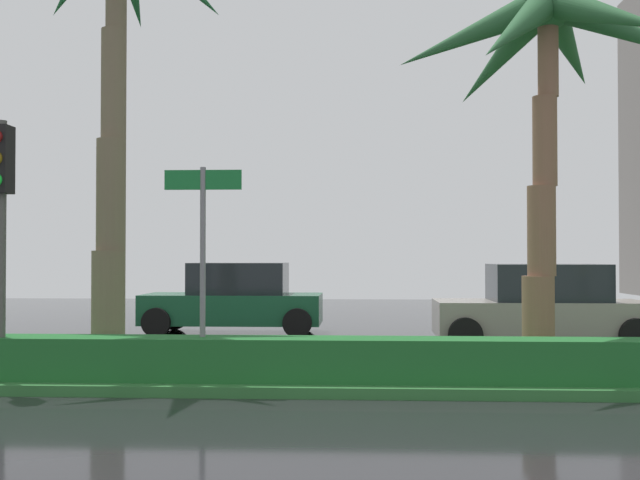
% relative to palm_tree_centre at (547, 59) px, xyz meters
% --- Properties ---
extents(ground_plane, '(90.00, 42.00, 0.10)m').
position_rel_palm_tree_centre_xyz_m(ground_plane, '(-3.41, 0.72, -5.07)').
color(ground_plane, black).
extents(median_strip, '(85.50, 4.00, 0.15)m').
position_rel_palm_tree_centre_xyz_m(median_strip, '(-3.41, -0.28, -4.95)').
color(median_strip, '#2D6B33').
rests_on(median_strip, ground_plane).
extents(median_hedge, '(76.50, 0.70, 0.60)m').
position_rel_palm_tree_centre_xyz_m(median_hedge, '(-3.41, -1.68, -4.57)').
color(median_hedge, '#1E6028').
rests_on(median_hedge, median_strip).
extents(palm_tree_centre, '(4.93, 4.55, 6.25)m').
position_rel_palm_tree_centre_xyz_m(palm_tree_centre, '(0.00, 0.00, 0.00)').
color(palm_tree_centre, brown).
rests_on(palm_tree_centre, median_strip).
extents(traffic_signal_median_left, '(0.28, 0.43, 3.65)m').
position_rel_palm_tree_centre_xyz_m(traffic_signal_median_left, '(-8.02, -1.86, -2.36)').
color(traffic_signal_median_left, '#4C4C47').
rests_on(traffic_signal_median_left, median_strip).
extents(street_name_sign, '(1.10, 0.08, 3.00)m').
position_rel_palm_tree_centre_xyz_m(street_name_sign, '(-5.19, -1.62, -2.94)').
color(street_name_sign, slate).
rests_on(street_name_sign, median_strip).
extents(car_in_traffic_leading, '(4.30, 2.02, 1.72)m').
position_rel_palm_tree_centre_xyz_m(car_in_traffic_leading, '(-6.04, 6.46, -4.19)').
color(car_in_traffic_leading, '#195133').
rests_on(car_in_traffic_leading, ground_plane).
extents(car_in_traffic_second, '(4.30, 2.02, 1.72)m').
position_rel_palm_tree_centre_xyz_m(car_in_traffic_second, '(0.79, 3.92, -4.19)').
color(car_in_traffic_second, gray).
rests_on(car_in_traffic_second, ground_plane).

